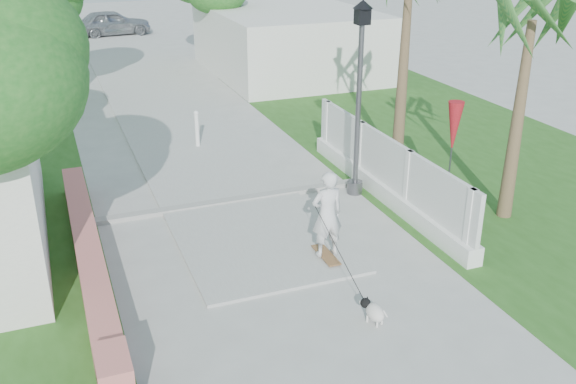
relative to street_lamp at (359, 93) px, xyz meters
name	(u,v)px	position (x,y,z in m)	size (l,w,h in m)	color
ground	(345,357)	(-2.90, -5.50, -2.43)	(90.00, 90.00, 0.00)	#B7B7B2
path_strip	(136,73)	(-2.90, 14.50, -2.40)	(3.20, 36.00, 0.06)	#B7B7B2
curb	(231,201)	(-2.90, 0.50, -2.38)	(6.50, 0.25, 0.10)	#999993
grass_right	(442,141)	(4.10, 2.50, -2.42)	(8.00, 20.00, 0.01)	#2A581B
pink_wall	(91,267)	(-6.20, -1.95, -2.11)	(0.45, 8.20, 0.80)	#C56A65
lattice_fence	(385,176)	(0.50, -0.50, -1.88)	(0.35, 7.00, 1.50)	white
building_right	(287,41)	(3.10, 12.50, -1.13)	(6.00, 8.00, 2.60)	silver
street_lamp	(359,93)	(0.00, 0.00, 0.00)	(0.44, 0.44, 4.44)	#59595E
bollard	(197,128)	(-2.70, 4.50, -1.84)	(0.14, 0.14, 1.09)	white
patio_umbrella	(454,128)	(1.90, -1.00, -0.74)	(0.36, 0.36, 2.30)	#59595E
palm_near	(530,33)	(2.50, -2.30, 1.53)	(1.80, 1.80, 4.70)	brown
skateboarder	(331,226)	(-2.01, -3.01, -1.55)	(0.63, 2.44, 1.80)	brown
dog	(373,311)	(-2.09, -4.84, -2.21)	(0.40, 0.55, 0.39)	silver
parked_car	(112,23)	(-2.63, 24.24, -1.73)	(1.64, 4.08, 1.39)	#ABADB3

